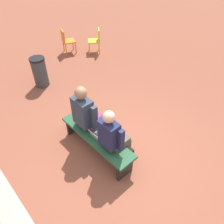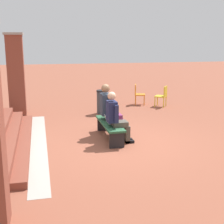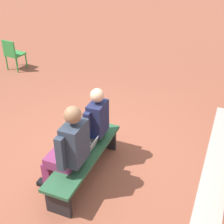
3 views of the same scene
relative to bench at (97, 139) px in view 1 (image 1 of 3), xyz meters
name	(u,v)px [view 1 (image 1 of 3)]	position (x,y,z in m)	size (l,w,h in m)	color
ground_plane	(116,157)	(-0.39, -0.18, -0.35)	(60.00, 60.00, 0.00)	brown
concrete_strip	(10,211)	(0.00, 1.89, -0.35)	(6.02, 0.40, 0.01)	#A8A399
bench	(97,139)	(0.00, 0.00, 0.00)	(1.80, 0.44, 0.45)	#285638
person_student	(113,136)	(-0.42, -0.07, 0.36)	(0.54, 0.69, 1.35)	#4C473D
person_adult	(88,114)	(0.33, -0.07, 0.40)	(0.60, 0.76, 1.45)	#7F2D5B
laptop	(99,136)	(-0.09, 0.01, 0.15)	(0.32, 0.29, 0.21)	#9EA0A5
plastic_chair_near_bench_right	(67,40)	(4.31, -2.19, 0.13)	(0.53, 0.53, 0.84)	orange
plastic_chair_near_bench_left	(96,39)	(3.65, -3.01, 0.13)	(0.59, 0.59, 0.84)	gold
litter_bin	(40,72)	(3.01, -0.41, 0.08)	(0.42, 0.42, 0.86)	#383D42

